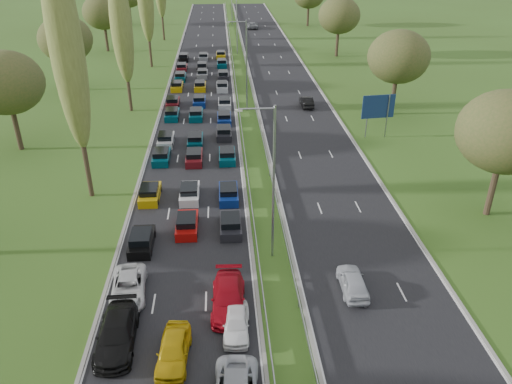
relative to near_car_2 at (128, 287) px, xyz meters
name	(u,v)px	position (x,y,z in m)	size (l,w,h in m)	color
ground	(246,106)	(10.25, 40.94, -0.70)	(260.00, 260.00, 0.00)	#355219
near_carriageway	(199,101)	(3.50, 43.44, -0.70)	(10.50, 215.00, 0.04)	black
far_carriageway	(291,99)	(17.00, 43.44, -0.70)	(10.50, 215.00, 0.04)	black
central_reservation	(245,97)	(10.25, 43.44, -0.15)	(2.36, 215.00, 0.32)	gray
lamp_columns	(247,67)	(10.25, 38.94, 5.30)	(0.18, 140.18, 12.00)	gray
poplar_row	(103,33)	(-5.75, 29.11, 11.68)	(2.80, 127.80, 22.44)	#2D2116
woodland_right	(422,73)	(29.75, 27.61, 6.98)	(8.00, 153.00, 11.10)	#2D2116
traffic_queue_fill	(198,109)	(3.54, 38.55, -0.26)	(9.09, 69.28, 0.80)	black
near_car_2	(128,287)	(0.00, 0.00, 0.00)	(2.26, 4.91, 1.36)	silver
near_car_3	(117,334)	(0.02, -4.59, 0.12)	(2.24, 5.52, 1.60)	black
near_car_8	(173,350)	(3.50, -6.11, 0.07)	(1.76, 4.39, 1.49)	#C29C0C
near_car_11	(228,297)	(6.76, -1.71, 0.10)	(2.18, 5.37, 1.56)	#9C0915
near_car_12	(236,323)	(7.20, -4.03, 0.00)	(1.60, 3.98, 1.36)	white
far_car_0	(353,282)	(15.37, -0.60, 0.03)	(1.69, 4.19, 1.43)	#B4B7BE
far_car_1	(307,102)	(18.73, 39.90, 0.03)	(1.51, 4.33, 1.43)	black
far_car_2	(253,25)	(15.29, 103.40, 0.09)	(2.58, 5.59, 1.55)	gray
direction_sign	(378,108)	(25.15, 27.78, 2.87)	(3.99, 0.53, 5.20)	gray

